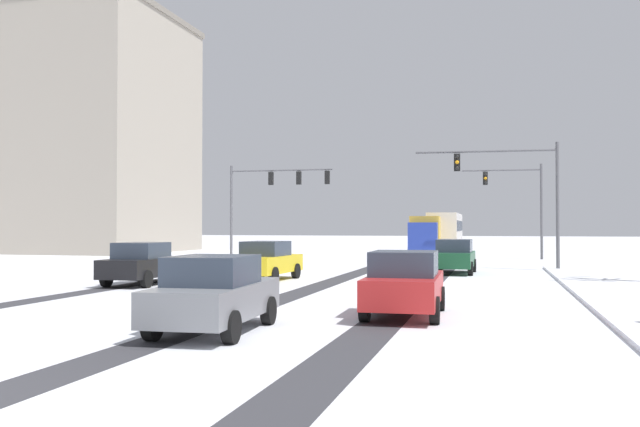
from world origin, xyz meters
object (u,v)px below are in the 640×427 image
Objects in this scene: car_black_third at (143,263)px; traffic_signal_far_left at (272,189)px; traffic_signal_near_right at (516,182)px; car_yellow_cab_second at (267,261)px; box_truck_delivery at (425,234)px; car_red_fourth at (405,283)px; office_building_far_left_block at (57,135)px; car_dark_green_lead at (455,256)px; traffic_signal_far_right at (519,195)px; car_grey_fifth at (214,294)px; bus_oncoming at (446,229)px.

traffic_signal_far_left is at bearing 95.19° from car_black_third.
traffic_signal_near_right reaches higher than car_yellow_cab_second.
traffic_signal_far_left is at bearing -137.87° from box_truck_delivery.
car_yellow_cab_second and car_red_fourth have the same top height.
office_building_far_left_block reaches higher than car_red_fourth.
car_red_fourth is (12.77, -26.89, -4.02)m from traffic_signal_far_left.
box_truck_delivery is (3.87, 26.11, 0.82)m from car_yellow_cab_second.
office_building_far_left_block reaches higher than car_black_third.
traffic_signal_far_right is at bearing 77.07° from car_dark_green_lead.
car_grey_fifth is at bearing -49.95° from office_building_far_left_block.
traffic_signal_far_right is at bearing -35.39° from box_truck_delivery.
office_building_far_left_block is at bearing 135.75° from car_red_fourth.
traffic_signal_far_right is 1.57× the size of car_black_third.
car_black_third is 12.62m from car_red_fourth.
car_yellow_cab_second is at bearing -71.60° from traffic_signal_far_left.
traffic_signal_near_right is at bearing -69.55° from box_truck_delivery.
office_building_far_left_block is at bearing 160.39° from traffic_signal_far_left.
bus_oncoming is (-5.36, 25.52, -2.50)m from traffic_signal_near_right.
car_black_third is at bearing -140.74° from car_dark_green_lead.
traffic_signal_far_right and traffic_signal_near_right have the same top height.
car_red_fourth is 35.77m from box_truck_delivery.
office_building_far_left_block is (-33.05, -0.40, 8.91)m from box_truck_delivery.
car_red_fourth is (6.99, -9.51, 0.00)m from car_yellow_cab_second.
car_red_fourth is 0.55× the size of box_truck_delivery.
bus_oncoming reaches higher than car_black_third.
traffic_signal_far_left reaches higher than car_grey_fifth.
traffic_signal_far_left is 1.03× the size of traffic_signal_near_right.
car_grey_fifth is at bearing -73.16° from traffic_signal_far_left.
car_black_third is at bearing -84.81° from traffic_signal_far_left.
car_grey_fifth is at bearing -101.47° from car_dark_green_lead.
traffic_signal_far_left is 1.13× the size of traffic_signal_far_right.
traffic_signal_far_left is at bearing -19.61° from office_building_far_left_block.
box_truck_delivery is at bearing 99.69° from car_dark_green_lead.
traffic_signal_far_right is at bearing 82.93° from car_red_fourth.
car_red_fourth is at bearing -44.25° from office_building_far_left_block.
car_black_third is (-14.71, -24.36, -3.57)m from traffic_signal_far_right.
box_truck_delivery is at bearing 94.99° from car_red_fourth.
traffic_signal_far_left reaches higher than car_black_third.
car_black_third and car_red_fourth have the same top height.
bus_oncoming reaches higher than box_truck_delivery.
car_yellow_cab_second is 11.80m from car_red_fourth.
traffic_signal_far_right is at bearing -6.45° from office_building_far_left_block.
car_dark_green_lead is 42.58m from office_building_far_left_block.
office_building_far_left_block is at bearing -179.31° from box_truck_delivery.
box_truck_delivery is 34.23m from office_building_far_left_block.
traffic_signal_near_right is at bearing -27.26° from traffic_signal_far_left.
car_yellow_cab_second is 0.38× the size of bus_oncoming.
car_black_third is 1.00× the size of car_red_fourth.
car_yellow_cab_second is (5.78, -17.38, -4.02)m from traffic_signal_far_left.
car_red_fourth is 0.19× the size of office_building_far_left_block.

